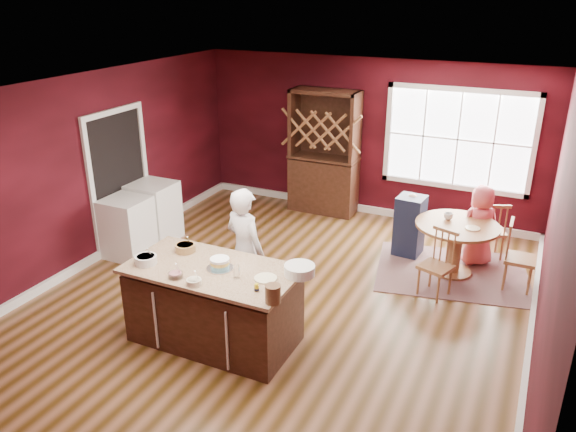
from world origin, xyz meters
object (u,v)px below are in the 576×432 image
at_px(seated_woman, 480,225).
at_px(high_chair, 410,224).
at_px(dining_table, 456,238).
at_px(chair_south, 436,264).
at_px(chair_north, 492,229).
at_px(dryer, 154,212).
at_px(kitchen_island, 214,306).
at_px(toddler, 410,203).
at_px(layer_cake, 220,264).
at_px(washer, 127,228).
at_px(chair_east, 521,256).
at_px(hutch, 324,153).
at_px(baker, 245,250).

xyz_separation_m(seated_woman, high_chair, (-0.97, -0.11, -0.12)).
height_order(dining_table, chair_south, chair_south).
bearing_deg(chair_south, chair_north, 91.09).
height_order(chair_north, seated_woman, seated_woman).
xyz_separation_m(high_chair, dryer, (-3.78, -1.19, -0.01)).
distance_m(kitchen_island, toddler, 3.48).
height_order(kitchen_island, layer_cake, layer_cake).
relative_size(kitchen_island, washer, 2.10).
bearing_deg(seated_woman, chair_east, 102.22).
bearing_deg(dryer, hutch, 49.73).
relative_size(kitchen_island, chair_east, 1.98).
distance_m(chair_north, toddler, 1.27).
bearing_deg(toddler, baker, -120.84).
bearing_deg(high_chair, toddler, 170.91).
distance_m(seated_woman, hutch, 3.02).
bearing_deg(dining_table, chair_south, -98.92).
relative_size(dining_table, baker, 0.71).
height_order(toddler, washer, toddler).
bearing_deg(chair_south, layer_cake, -114.04).
bearing_deg(washer, high_chair, 25.87).
distance_m(dining_table, chair_south, 0.75).
bearing_deg(seated_woman, chair_south, 36.47).
bearing_deg(chair_south, dryer, -158.78).
relative_size(layer_cake, chair_east, 0.31).
distance_m(chair_east, washer, 5.54).
relative_size(baker, seated_woman, 1.33).
relative_size(kitchen_island, chair_north, 2.10).
relative_size(seated_woman, dryer, 1.27).
bearing_deg(washer, baker, -13.60).
relative_size(chair_south, seated_woman, 0.76).
xyz_separation_m(chair_east, dryer, (-5.36, -0.77, -0.01)).
xyz_separation_m(kitchen_island, high_chair, (1.44, 3.15, 0.04)).
bearing_deg(seated_woman, chair_north, -151.62).
bearing_deg(kitchen_island, baker, 91.17).
height_order(high_chair, washer, high_chair).
xyz_separation_m(dining_table, chair_north, (0.39, 0.77, -0.08)).
relative_size(kitchen_island, hutch, 0.87).
height_order(dining_table, hutch, hutch).
distance_m(toddler, hutch, 2.14).
relative_size(seated_woman, toddler, 4.60).
height_order(chair_south, hutch, hutch).
relative_size(chair_south, hutch, 0.42).
height_order(high_chair, hutch, hutch).
relative_size(dining_table, hutch, 0.53).
bearing_deg(kitchen_island, seated_woman, 53.52).
xyz_separation_m(kitchen_island, hutch, (-0.39, 4.26, 0.64)).
xyz_separation_m(chair_south, hutch, (-2.44, 2.19, 0.63)).
height_order(layer_cake, toddler, layer_cake).
bearing_deg(hutch, layer_cake, -83.53).
relative_size(layer_cake, washer, 0.33).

